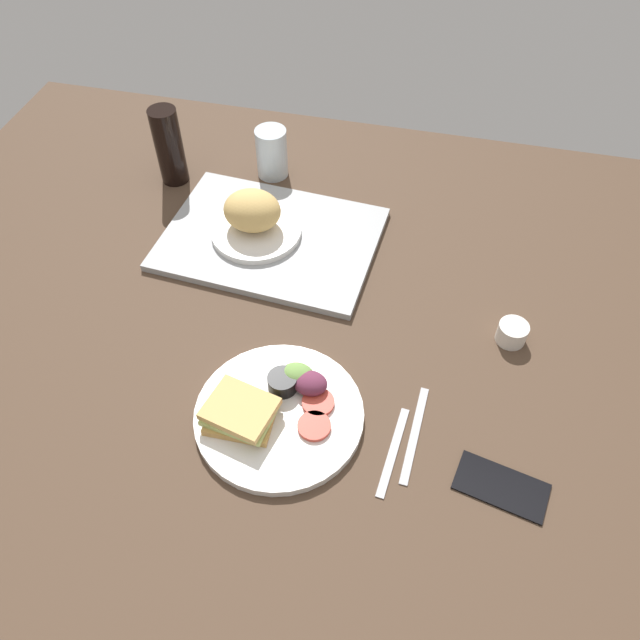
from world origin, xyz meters
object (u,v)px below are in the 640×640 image
at_px(soda_bottle, 169,146).
at_px(plate_with_salad, 276,409).
at_px(bread_plate_near, 254,217).
at_px(knife, 415,434).
at_px(cell_phone, 501,486).
at_px(serving_tray, 271,239).
at_px(espresso_cup, 512,333).
at_px(drinking_glass, 272,153).
at_px(fork, 393,451).

bearing_deg(soda_bottle, plate_with_salad, -54.20).
xyz_separation_m(bread_plate_near, knife, (0.40, -0.41, -0.05)).
bearing_deg(cell_phone, soda_bottle, 153.93).
distance_m(serving_tray, espresso_cup, 0.54).
relative_size(drinking_glass, espresso_cup, 2.11).
relative_size(drinking_glass, knife, 0.62).
height_order(plate_with_salad, fork, plate_with_salad).
bearing_deg(plate_with_salad, drinking_glass, 106.58).
height_order(drinking_glass, knife, drinking_glass).
distance_m(soda_bottle, fork, 0.87).
bearing_deg(drinking_glass, soda_bottle, -161.52).
xyz_separation_m(serving_tray, soda_bottle, (-0.28, 0.16, 0.08)).
bearing_deg(soda_bottle, espresso_cup, -21.46).
distance_m(bread_plate_near, plate_with_salad, 0.45).
distance_m(serving_tray, drinking_glass, 0.25).
distance_m(serving_tray, cell_phone, 0.69).
distance_m(drinking_glass, cell_phone, 0.90).
relative_size(plate_with_salad, espresso_cup, 5.16).
bearing_deg(soda_bottle, bread_plate_near, -31.66).
distance_m(espresso_cup, cell_phone, 0.31).
xyz_separation_m(espresso_cup, knife, (-0.15, -0.24, -0.02)).
height_order(drinking_glass, soda_bottle, soda_bottle).
bearing_deg(knife, drinking_glass, 37.65).
bearing_deg(knife, serving_tray, 46.06).
relative_size(drinking_glass, cell_phone, 0.82).
height_order(serving_tray, drinking_glass, drinking_glass).
bearing_deg(cell_phone, fork, -175.27).
height_order(serving_tray, soda_bottle, soda_bottle).
xyz_separation_m(drinking_glass, cell_phone, (0.58, -0.69, -0.06)).
relative_size(espresso_cup, knife, 0.29).
distance_m(plate_with_salad, fork, 0.21).
bearing_deg(drinking_glass, knife, -55.78).
height_order(drinking_glass, cell_phone, drinking_glass).
height_order(knife, cell_phone, cell_phone).
bearing_deg(drinking_glass, serving_tray, -75.12).
bearing_deg(serving_tray, espresso_cup, -16.81).
xyz_separation_m(espresso_cup, cell_phone, (-0.00, -0.31, -0.02)).
bearing_deg(espresso_cup, knife, -121.19).
distance_m(soda_bottle, cell_phone, 1.01).
height_order(soda_bottle, espresso_cup, soda_bottle).
bearing_deg(espresso_cup, fork, -122.04).
relative_size(soda_bottle, knife, 0.96).
xyz_separation_m(bread_plate_near, cell_phone, (0.55, -0.47, -0.05)).
height_order(soda_bottle, cell_phone, soda_bottle).
bearing_deg(fork, serving_tray, 43.15).
relative_size(bread_plate_near, knife, 1.02).
xyz_separation_m(serving_tray, knife, (0.37, -0.40, -0.01)).
bearing_deg(plate_with_salad, espresso_cup, 34.05).
height_order(bread_plate_near, espresso_cup, bread_plate_near).
bearing_deg(soda_bottle, fork, -43.93).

